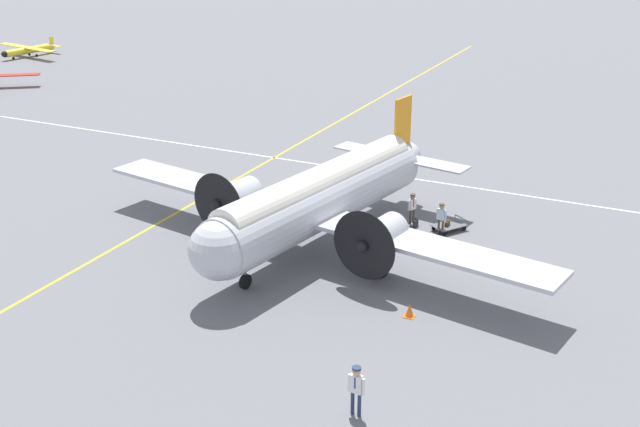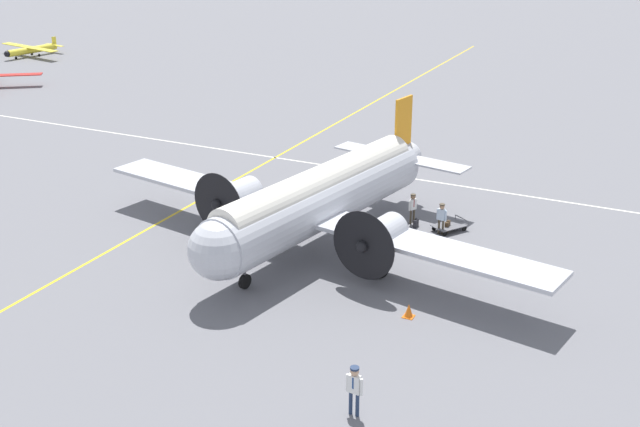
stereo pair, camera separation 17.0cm
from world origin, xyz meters
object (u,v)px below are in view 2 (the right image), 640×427
light_aircraft_distant (31,50)px  passenger_boarding (413,205)px  suitcase_upright_spare (416,223)px  airliner_main (314,200)px  crew_foreground (354,385)px  traffic_cone (409,311)px  baggage_cart (450,226)px  suitcase_near_door (447,226)px  ramp_agent (442,215)px

light_aircraft_distant → passenger_boarding: bearing=73.9°
suitcase_upright_spare → airliner_main: bearing=-35.0°
airliner_main → crew_foreground: size_ratio=13.55×
crew_foreground → traffic_cone: bearing=-79.1°
baggage_cart → light_aircraft_distant: bearing=-83.1°
suitcase_upright_spare → light_aircraft_distant: size_ratio=0.05×
passenger_boarding → traffic_cone: (9.85, 3.43, -0.77)m
passenger_boarding → traffic_cone: size_ratio=2.77×
crew_foreground → traffic_cone: size_ratio=3.13×
suitcase_upright_spare → light_aircraft_distant: (-27.56, -54.59, 0.55)m
suitcase_upright_spare → suitcase_near_door: bearing=94.8°
crew_foreground → suitcase_near_door: 17.01m
suitcase_near_door → traffic_cone: (9.60, 1.37, -0.00)m
airliner_main → suitcase_upright_spare: bearing=155.1°
ramp_agent → suitcase_near_door: size_ratio=2.79×
suitcase_near_door → suitcase_upright_spare: (0.14, -1.69, -0.06)m
crew_foreground → light_aircraft_distant: bearing=-31.8°
ramp_agent → baggage_cart: (-0.66, 0.27, -0.79)m
crew_foreground → passenger_boarding: 17.60m
baggage_cart → light_aircraft_distant: 62.61m
suitcase_near_door → baggage_cart: (-0.15, 0.07, -0.01)m
airliner_main → suitcase_near_door: 7.75m
passenger_boarding → suitcase_upright_spare: (0.39, 0.36, -0.83)m
suitcase_upright_spare → baggage_cart: size_ratio=0.23×
suitcase_near_door → baggage_cart: size_ratio=0.29×
ramp_agent → baggage_cart: ramp_agent is taller
passenger_boarding → traffic_cone: 10.46m
ramp_agent → suitcase_upright_spare: bearing=-4.6°
passenger_boarding → suitcase_near_door: size_ratio=2.76×
airliner_main → suitcase_near_door: airliner_main is taller
airliner_main → light_aircraft_distant: size_ratio=2.85×
passenger_boarding → baggage_cart: (0.10, 2.13, -0.77)m
suitcase_upright_spare → traffic_cone: bearing=18.0°
airliner_main → passenger_boarding: size_ratio=15.29×
baggage_cart → passenger_boarding: bearing=-60.0°
light_aircraft_distant → suitcase_upright_spare: bearing=73.7°
ramp_agent → light_aircraft_distant: 62.66m
ramp_agent → traffic_cone: bearing=109.0°
crew_foreground → airliner_main: bearing=-52.6°
baggage_cart → crew_foreground: bearing=39.4°
passenger_boarding → suitcase_upright_spare: size_ratio=3.50×
suitcase_upright_spare → baggage_cart: 1.79m
airliner_main → passenger_boarding: airliner_main is taller
passenger_boarding → light_aircraft_distant: size_ratio=0.19×
airliner_main → traffic_cone: (4.40, 6.61, -2.35)m
light_aircraft_distant → traffic_cone: (37.01, 57.66, -0.49)m
airliner_main → crew_foreground: 13.84m
crew_foreground → suitcase_near_door: crew_foreground is taller
airliner_main → suitcase_upright_spare: (-5.06, 3.54, -2.41)m
passenger_boarding → light_aircraft_distant: 60.66m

